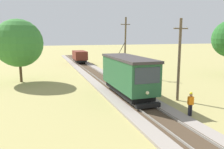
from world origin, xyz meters
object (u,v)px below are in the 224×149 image
Objects in this scene: freight_car at (80,56)px; tree_right_near at (19,43)px; red_tram at (128,74)px; utility_pole_mid at (125,46)px; track_worker at (191,103)px; utility_pole_near_tram at (179,59)px.

tree_right_near is (-10.07, -15.87, 3.27)m from freight_car.
freight_car is (-0.00, 26.43, -0.64)m from red_tram.
red_tram reaches higher than freight_car.
track_worker is at bearing -94.90° from utility_pole_mid.
utility_pole_mid is 17.06m from track_worker.
red_tram is at bearing -109.95° from utility_pole_mid.
red_tram is at bearing -89.99° from freight_car.
utility_pole_mid is (3.91, -15.67, 2.67)m from freight_car.
utility_pole_mid is at bearing 90.00° from utility_pole_near_tram.
red_tram is at bearing -46.34° from tree_right_near.
utility_pole_mid is 1.07× the size of tree_right_near.
utility_pole_near_tram is 0.93× the size of tree_right_near.
utility_pole_mid reaches higher than utility_pole_near_tram.
utility_pole_mid reaches higher than freight_car.
utility_pole_near_tram is (3.90, -2.24, 1.50)m from red_tram.
utility_pole_mid is at bearing -76.01° from freight_car.
tree_right_near is at bearing 137.52° from utility_pole_near_tram.
red_tram is 1.19× the size of utility_pole_near_tram.
freight_car is at bearing 97.76° from utility_pole_near_tram.
tree_right_near reaches higher than utility_pole_near_tram.
tree_right_near is (-12.54, 16.48, 3.84)m from track_worker.
track_worker is at bearing -52.73° from tree_right_near.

